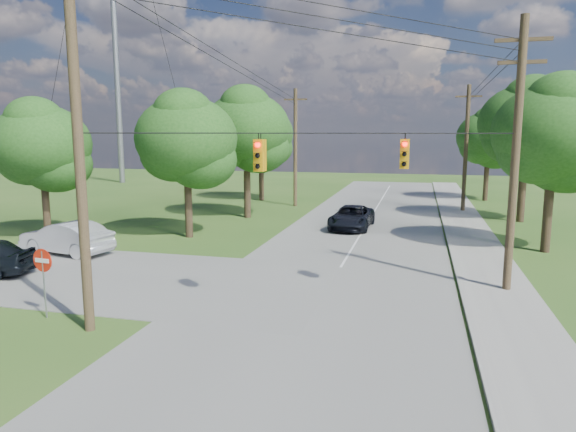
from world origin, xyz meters
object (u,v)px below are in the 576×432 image
(pole_ne, at_px, (516,153))
(pole_north_w, at_px, (295,147))
(car_cross_silver, at_px, (66,238))
(pole_sw, at_px, (78,132))
(pole_north_e, at_px, (466,148))
(car_main_north, at_px, (352,217))
(do_not_enter_sign, at_px, (43,268))

(pole_ne, relative_size, pole_north_w, 1.05)
(pole_ne, relative_size, car_cross_silver, 2.05)
(pole_sw, height_order, pole_north_e, pole_sw)
(pole_north_e, relative_size, car_cross_silver, 1.96)
(pole_ne, bearing_deg, pole_north_e, 90.00)
(car_main_north, bearing_deg, pole_north_w, 124.70)
(pole_ne, xyz_separation_m, do_not_enter_sign, (-15.61, -7.00, -3.72))
(pole_sw, bearing_deg, do_not_enter_sign, 164.18)
(pole_ne, relative_size, do_not_enter_sign, 4.38)
(pole_ne, relative_size, pole_north_e, 1.05)
(car_main_north, bearing_deg, pole_north_e, 54.08)
(pole_north_w, distance_m, do_not_enter_sign, 29.25)
(car_main_north, distance_m, do_not_enter_sign, 20.81)
(pole_ne, distance_m, car_cross_silver, 21.67)
(pole_north_e, xyz_separation_m, car_main_north, (-7.71, -9.77, -4.36))
(car_main_north, bearing_deg, car_cross_silver, -138.52)
(car_cross_silver, xyz_separation_m, car_main_north, (13.43, 10.93, -0.10))
(do_not_enter_sign, bearing_deg, pole_sw, -8.64)
(pole_north_w, bearing_deg, car_main_north, -57.65)
(pole_north_e, relative_size, car_main_north, 1.87)
(pole_north_w, height_order, do_not_enter_sign, pole_north_w)
(car_main_north, bearing_deg, pole_ne, -55.41)
(pole_sw, distance_m, pole_north_w, 29.62)
(car_cross_silver, distance_m, car_main_north, 17.31)
(pole_north_w, relative_size, car_cross_silver, 1.96)
(pole_sw, height_order, car_main_north, pole_sw)
(pole_north_w, relative_size, do_not_enter_sign, 4.17)
(pole_sw, distance_m, pole_north_e, 32.55)
(pole_north_w, relative_size, car_main_north, 1.87)
(car_cross_silver, bearing_deg, car_main_north, 139.40)
(pole_north_w, bearing_deg, pole_sw, -89.23)
(car_main_north, bearing_deg, pole_sw, -103.92)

